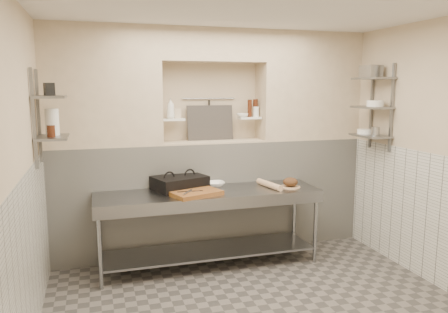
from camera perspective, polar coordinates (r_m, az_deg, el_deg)
name	(u,v)px	position (r m, az deg, el deg)	size (l,w,h in m)	color
wall_left	(12,179)	(3.70, -25.91, -2.69)	(0.10, 3.90, 2.80)	#C7B292
wall_back	(207,140)	(5.80, -2.18, 2.17)	(4.00, 0.10, 2.80)	#C7B292
wall_front	(424,240)	(2.24, 24.64, -9.83)	(4.00, 0.10, 2.80)	#C7B292
backwall_lower	(213,196)	(5.69, -1.51, -5.14)	(4.00, 0.40, 1.40)	silver
alcove_sill	(212,141)	(5.56, -1.54, 1.97)	(1.30, 0.40, 0.02)	#C7B292
backwall_pillar_left	(102,87)	(5.33, -15.63, 8.78)	(1.35, 0.40, 1.40)	#C7B292
backwall_pillar_right	(308,87)	(6.00, 10.90, 8.94)	(1.35, 0.40, 1.40)	#C7B292
backwall_header	(212,46)	(5.54, -1.59, 14.28)	(1.30, 0.40, 0.40)	#C7B292
wainscot_left	(27,265)	(3.88, -24.29, -12.83)	(0.02, 3.90, 1.40)	silver
wainscot_right	(439,222)	(5.14, 26.28, -7.64)	(0.02, 3.90, 1.40)	silver
alcove_shelf_left	(173,120)	(5.42, -6.68, 4.82)	(0.28, 0.16, 0.03)	white
alcove_shelf_right	(249,118)	(5.68, 3.34, 5.05)	(0.28, 0.16, 0.03)	white
utensil_rail	(209,98)	(5.68, -2.01, 7.59)	(0.02, 0.02, 0.70)	gray
hanging_steel	(209,112)	(5.67, -1.95, 5.86)	(0.02, 0.02, 0.30)	black
splash_panel	(210,123)	(5.63, -1.82, 4.42)	(0.60, 0.02, 0.45)	#383330
shelf_rail_left_a	(39,116)	(4.87, -23.05, 4.86)	(0.03, 0.03, 0.95)	slate
shelf_rail_left_b	(34,119)	(4.47, -23.60, 4.52)	(0.03, 0.03, 0.95)	slate
wall_shelf_left_lower	(52,137)	(4.67, -21.52, 2.35)	(0.30, 0.50, 0.03)	slate
wall_shelf_left_upper	(50,97)	(4.65, -21.81, 7.25)	(0.30, 0.50, 0.03)	slate
shelf_rail_right_a	(371,107)	(5.92, 18.71, 6.21)	(0.03, 0.03, 1.05)	slate
shelf_rail_right_b	(392,108)	(5.59, 21.07, 5.94)	(0.03, 0.03, 1.05)	slate
wall_shelf_right_lower	(370,136)	(5.70, 18.58, 2.59)	(0.30, 0.50, 0.03)	slate
wall_shelf_right_mid	(372,107)	(5.67, 18.75, 6.10)	(0.30, 0.50, 0.03)	slate
wall_shelf_right_upper	(373,78)	(5.67, 18.93, 9.63)	(0.30, 0.50, 0.03)	slate
prep_table	(209,213)	(5.13, -1.96, -7.40)	(2.60, 0.70, 0.90)	gray
panini_press	(180,183)	(5.18, -5.81, -3.44)	(0.69, 0.59, 0.16)	black
cutting_board	(195,193)	(4.91, -3.76, -4.77)	(0.53, 0.37, 0.05)	brown
knife_blade	(190,192)	(4.87, -4.46, -4.58)	(0.29, 0.03, 0.01)	gray
tongs	(187,192)	(4.81, -4.79, -4.69)	(0.02, 0.02, 0.23)	gray
mixing_bowl	(215,184)	(5.32, -1.15, -3.61)	(0.23, 0.23, 0.06)	white
rolling_pin	(269,185)	(5.28, 5.93, -3.67)	(0.07, 0.07, 0.47)	tan
bread_board	(290,187)	(5.32, 8.65, -3.94)	(0.24, 0.24, 0.01)	tan
bread_loaf	(290,182)	(5.31, 8.66, -3.31)	(0.18, 0.18, 0.11)	#4C2D19
bottle_soap	(171,108)	(5.37, -7.00, 6.27)	(0.10, 0.10, 0.26)	white
jar_alcove	(177,113)	(5.48, -6.13, 5.65)	(0.08, 0.08, 0.12)	#C7B292
bowl_alcove	(242,115)	(5.65, 2.42, 5.40)	(0.15, 0.15, 0.05)	white
condiment_a	(255,108)	(5.75, 4.11, 6.35)	(0.06, 0.06, 0.23)	#3B180B
condiment_b	(250,108)	(5.69, 3.38, 6.31)	(0.06, 0.06, 0.22)	#3B180B
condiment_c	(256,112)	(5.72, 4.20, 5.86)	(0.08, 0.08, 0.13)	white
jug_left	(52,122)	(4.75, -21.53, 4.22)	(0.13, 0.13, 0.27)	white
jar_left	(51,131)	(4.58, -21.66, 3.09)	(0.08, 0.08, 0.12)	#3B180B
box_left_upper	(49,89)	(4.64, -21.86, 8.16)	(0.09, 0.09, 0.12)	black
bowl_right	(365,131)	(5.79, 17.94, 3.13)	(0.19, 0.19, 0.06)	white
canister_right	(375,131)	(5.62, 19.15, 3.13)	(0.10, 0.10, 0.10)	gray
bowl_right_mid	(375,103)	(5.62, 19.14, 6.57)	(0.20, 0.20, 0.07)	white
basket_right	(371,71)	(5.72, 18.64, 10.49)	(0.19, 0.23, 0.15)	gray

